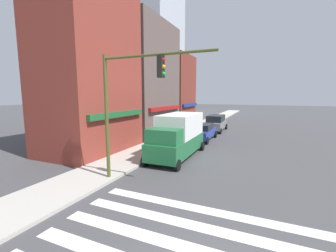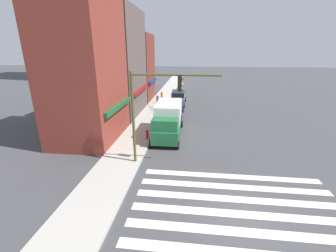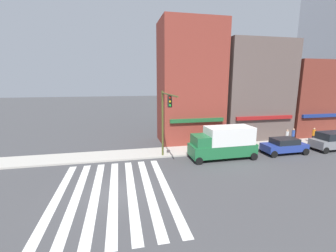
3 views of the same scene
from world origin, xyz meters
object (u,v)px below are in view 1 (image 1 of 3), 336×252
(sedan_blue, at_px, (202,131))
(pedestrian_white_shirt, at_px, (188,125))
(box_truck_green, at_px, (178,135))
(suv_grey, at_px, (216,123))
(traffic_signal, at_px, (128,95))
(pedestrian_blue_shirt, at_px, (188,124))
(fire_hydrant, at_px, (148,150))
(pedestrian_orange_vest, at_px, (197,122))

(sedan_blue, height_order, pedestrian_white_shirt, pedestrian_white_shirt)
(sedan_blue, bearing_deg, pedestrian_white_shirt, 45.48)
(box_truck_green, xyz_separation_m, suv_grey, (12.70, 0.00, -0.56))
(traffic_signal, height_order, suv_grey, traffic_signal)
(suv_grey, xyz_separation_m, pedestrian_blue_shirt, (-2.80, 2.56, 0.04))
(box_truck_green, distance_m, suv_grey, 12.71)
(box_truck_green, xyz_separation_m, pedestrian_blue_shirt, (9.90, 2.56, -0.51))
(traffic_signal, xyz_separation_m, pedestrian_white_shirt, (14.27, 1.84, -3.32))
(sedan_blue, relative_size, pedestrian_blue_shirt, 2.50)
(traffic_signal, relative_size, box_truck_green, 1.02)
(sedan_blue, distance_m, pedestrian_white_shirt, 3.08)
(pedestrian_white_shirt, bearing_deg, fire_hydrant, 103.37)
(traffic_signal, height_order, fire_hydrant, traffic_signal)
(pedestrian_blue_shirt, bearing_deg, pedestrian_white_shirt, -25.23)
(box_truck_green, relative_size, fire_hydrant, 7.41)
(fire_hydrant, bearing_deg, traffic_signal, -162.30)
(pedestrian_blue_shirt, relative_size, fire_hydrant, 2.10)
(pedestrian_white_shirt, xyz_separation_m, fire_hydrant, (-10.11, -0.52, -0.46))
(pedestrian_blue_shirt, bearing_deg, fire_hydrant, -38.23)
(traffic_signal, bearing_deg, pedestrian_orange_vest, 6.34)
(sedan_blue, xyz_separation_m, pedestrian_blue_shirt, (3.24, 2.56, 0.23))
(suv_grey, bearing_deg, sedan_blue, 178.55)
(box_truck_green, xyz_separation_m, pedestrian_orange_vest, (12.49, 2.37, -0.51))
(suv_grey, bearing_deg, pedestrian_orange_vest, 93.61)
(pedestrian_orange_vest, height_order, fire_hydrant, pedestrian_orange_vest)
(pedestrian_orange_vest, xyz_separation_m, fire_hydrant, (-13.82, -0.67, -0.46))
(pedestrian_white_shirt, relative_size, pedestrian_blue_shirt, 1.00)
(pedestrian_blue_shirt, bearing_deg, sedan_blue, -4.30)
(pedestrian_blue_shirt, height_order, pedestrian_orange_vest, same)
(suv_grey, distance_m, pedestrian_white_shirt, 4.50)
(suv_grey, height_order, pedestrian_blue_shirt, suv_grey)
(traffic_signal, distance_m, pedestrian_orange_vest, 18.39)
(sedan_blue, distance_m, pedestrian_blue_shirt, 4.14)
(box_truck_green, height_order, pedestrian_white_shirt, box_truck_green)
(sedan_blue, bearing_deg, fire_hydrant, 167.33)
(box_truck_green, distance_m, pedestrian_orange_vest, 12.72)
(box_truck_green, relative_size, pedestrian_orange_vest, 3.52)
(box_truck_green, bearing_deg, sedan_blue, -1.00)
(fire_hydrant, bearing_deg, pedestrian_white_shirt, 2.92)
(pedestrian_white_shirt, xyz_separation_m, pedestrian_blue_shirt, (1.11, 0.35, 0.00))
(box_truck_green, bearing_deg, fire_hydrant, 126.92)
(pedestrian_orange_vest, bearing_deg, traffic_signal, 119.81)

